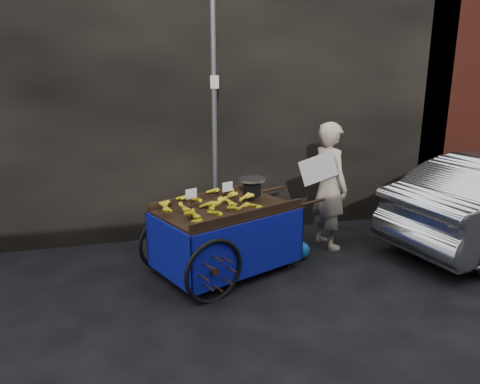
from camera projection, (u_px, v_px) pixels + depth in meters
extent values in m
plane|color=black|center=(214.00, 278.00, 5.99)|extent=(80.00, 80.00, 0.00)
cube|color=black|center=(118.00, 73.00, 7.49)|extent=(11.00, 2.00, 5.00)
cube|color=#591E14|center=(462.00, 71.00, 9.09)|extent=(3.00, 2.00, 5.00)
cylinder|color=slate|center=(214.00, 110.00, 6.74)|extent=(0.08, 0.08, 4.00)
cube|color=white|center=(215.00, 82.00, 6.58)|extent=(0.12, 0.02, 0.18)
cube|color=black|center=(226.00, 210.00, 5.98)|extent=(1.96, 1.62, 0.06)
cube|color=black|center=(205.00, 196.00, 6.34)|extent=(1.57, 0.68, 0.11)
cube|color=black|center=(250.00, 215.00, 5.58)|extent=(1.57, 0.68, 0.11)
cube|color=black|center=(289.00, 238.00, 6.20)|extent=(0.07, 0.07, 0.84)
cube|color=black|center=(250.00, 221.00, 6.84)|extent=(0.07, 0.07, 0.84)
cylinder|color=black|center=(310.00, 203.00, 6.30)|extent=(0.50, 0.24, 0.04)
cylinder|color=black|center=(270.00, 190.00, 6.94)|extent=(0.50, 0.24, 0.04)
torus|color=black|center=(214.00, 271.00, 5.33)|extent=(0.75, 0.35, 0.79)
torus|color=black|center=(166.00, 242.00, 6.20)|extent=(0.75, 0.35, 0.79)
cylinder|color=black|center=(188.00, 256.00, 5.77)|extent=(0.50, 1.11, 0.05)
cube|color=#10078D|center=(252.00, 249.00, 5.66)|extent=(1.60, 0.68, 0.71)
cube|color=#10078D|center=(203.00, 225.00, 6.48)|extent=(1.60, 0.68, 0.71)
cube|color=#10078D|center=(168.00, 252.00, 5.58)|extent=(0.44, 1.02, 0.71)
cube|color=#10078D|center=(275.00, 223.00, 6.57)|extent=(0.44, 1.02, 0.71)
cube|color=black|center=(252.00, 190.00, 6.25)|extent=(0.23, 0.21, 0.17)
cylinder|color=silver|center=(252.00, 179.00, 6.21)|extent=(0.47, 0.47, 0.03)
cube|color=white|center=(191.00, 194.00, 5.46)|extent=(0.14, 0.07, 0.12)
cube|color=white|center=(228.00, 187.00, 5.77)|extent=(0.14, 0.07, 0.12)
imported|color=tan|center=(329.00, 186.00, 6.80)|extent=(0.59, 0.76, 1.87)
cube|color=silver|center=(318.00, 169.00, 6.44)|extent=(0.59, 0.07, 0.50)
ellipsoid|color=blue|center=(300.00, 250.00, 6.54)|extent=(0.28, 0.23, 0.25)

